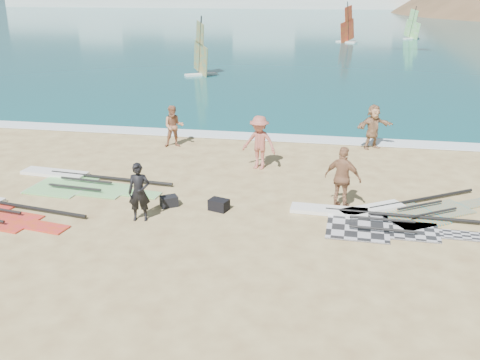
% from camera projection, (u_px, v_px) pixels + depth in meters
% --- Properties ---
extents(ground, '(300.00, 300.00, 0.00)m').
position_uv_depth(ground, '(246.00, 281.00, 12.34)').
color(ground, '#D1BC7A').
rests_on(ground, ground).
extents(sea, '(300.00, 240.00, 0.06)m').
position_uv_depth(sea, '(335.00, 12.00, 134.28)').
color(sea, '#0B4553').
rests_on(sea, ground).
extents(surf_line, '(300.00, 1.20, 0.04)m').
position_uv_depth(surf_line, '(293.00, 139.00, 23.71)').
color(surf_line, white).
rests_on(surf_line, ground).
extents(rig_grey, '(5.45, 2.23, 0.20)m').
position_uv_depth(rig_grey, '(366.00, 220.00, 15.42)').
color(rig_grey, black).
rests_on(rig_grey, ground).
extents(rig_green, '(5.80, 2.55, 0.20)m').
position_uv_depth(rig_green, '(76.00, 181.00, 18.51)').
color(rig_green, green).
rests_on(rig_green, ground).
extents(rig_orange, '(4.82, 3.58, 0.19)m').
position_uv_depth(rig_orange, '(407.00, 210.00, 16.14)').
color(rig_orange, orange).
rests_on(rig_orange, ground).
extents(gear_bag_near, '(0.63, 0.59, 0.32)m').
position_uv_depth(gear_bag_near, '(169.00, 201.00, 16.49)').
color(gear_bag_near, black).
rests_on(gear_bag_near, ground).
extents(gear_bag_far, '(0.66, 0.56, 0.34)m').
position_uv_depth(gear_bag_far, '(219.00, 205.00, 16.20)').
color(gear_bag_far, black).
rests_on(gear_bag_far, ground).
extents(person_wetsuit, '(0.70, 0.54, 1.72)m').
position_uv_depth(person_wetsuit, '(139.00, 192.00, 15.29)').
color(person_wetsuit, black).
rests_on(person_wetsuit, ground).
extents(beachgoer_left, '(1.01, 0.89, 1.75)m').
position_uv_depth(beachgoer_left, '(174.00, 126.00, 22.34)').
color(beachgoer_left, '#A76C4C').
rests_on(beachgoer_left, ground).
extents(beachgoer_mid, '(1.44, 1.04, 2.00)m').
position_uv_depth(beachgoer_mid, '(259.00, 142.00, 19.61)').
color(beachgoer_mid, '#A8594C').
rests_on(beachgoer_mid, ground).
extents(beachgoer_back, '(1.24, 0.84, 1.95)m').
position_uv_depth(beachgoer_back, '(343.00, 178.00, 16.07)').
color(beachgoer_back, '#996847').
rests_on(beachgoer_back, ground).
extents(beachgoer_right, '(1.75, 1.39, 1.86)m').
position_uv_depth(beachgoer_right, '(373.00, 127.00, 22.08)').
color(beachgoer_right, '#A87C59').
rests_on(beachgoer_right, ground).
extents(windsurfer_left, '(2.37, 2.45, 4.40)m').
position_uv_depth(windsurfer_left, '(201.00, 58.00, 39.75)').
color(windsurfer_left, white).
rests_on(windsurfer_left, ground).
extents(windsurfer_centre, '(2.56, 2.68, 4.68)m').
position_uv_depth(windsurfer_centre, '(347.00, 31.00, 62.47)').
color(windsurfer_centre, white).
rests_on(windsurfer_centre, ground).
extents(windsurfer_right, '(2.13, 2.16, 4.03)m').
position_uv_depth(windsurfer_right, '(412.00, 29.00, 66.64)').
color(windsurfer_right, white).
rests_on(windsurfer_right, ground).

